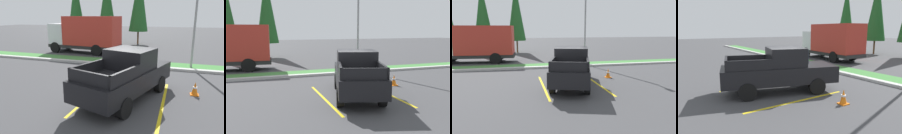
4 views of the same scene
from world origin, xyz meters
TOP-DOWN VIEW (x-y plane):
  - ground_plane at (0.00, 0.00)m, footprint 120.00×120.00m
  - parking_line_near at (-1.32, -0.49)m, footprint 0.12×4.80m
  - parking_line_far at (1.78, -0.49)m, footprint 0.12×4.80m
  - curb_strip at (0.00, 5.00)m, footprint 56.00×0.40m
  - grass_median at (0.00, 6.10)m, footprint 56.00×1.80m
  - pickup_truck_main at (0.24, -0.44)m, footprint 3.33×5.54m
  - street_light at (3.09, 5.75)m, footprint 0.24×1.49m
  - cypress_tree_center at (-2.70, 16.65)m, footprint 2.31×2.31m
  - traffic_cone at (3.03, 0.81)m, footprint 0.36×0.36m

SIDE VIEW (x-z plane):
  - ground_plane at x=0.00m, z-range 0.00..0.00m
  - parking_line_near at x=-1.32m, z-range 0.00..0.01m
  - parking_line_far at x=1.78m, z-range 0.00..0.01m
  - grass_median at x=0.00m, z-range 0.00..0.06m
  - curb_strip at x=0.00m, z-range 0.00..0.15m
  - traffic_cone at x=3.03m, z-range -0.01..0.59m
  - pickup_truck_main at x=0.24m, z-range -0.01..2.09m
  - street_light at x=3.09m, z-range 0.55..7.58m
  - cypress_tree_center at x=-2.70m, z-range 0.79..9.69m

